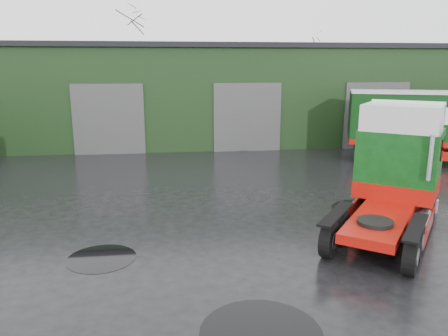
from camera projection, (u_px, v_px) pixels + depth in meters
The scene contains 8 objects.
ground at pixel (263, 245), 12.51m from camera, with size 100.00×100.00×0.00m, color black.
warehouse at pixel (233, 92), 31.33m from camera, with size 32.40×12.40×6.30m.
hero_tractor at pixel (389, 174), 12.61m from camera, with size 2.65×6.25×3.88m, color #0C4012, non-canonical shape.
tree_back_a at pixel (130, 68), 39.66m from camera, with size 4.40×4.40×9.50m, color black, non-canonical shape.
tree_back_b at pixel (300, 79), 41.81m from camera, with size 4.40×4.40×7.50m, color black, non-canonical shape.
puddle_0 at pixel (261, 332), 8.40m from camera, with size 2.40×2.40×0.01m, color black.
puddle_1 at pixel (367, 210), 15.51m from camera, with size 2.50×2.50×0.01m, color black.
puddle_4 at pixel (101, 258), 11.61m from camera, with size 1.84×1.84×0.01m, color black.
Camera 1 is at (-2.54, -11.44, 5.02)m, focal length 35.00 mm.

